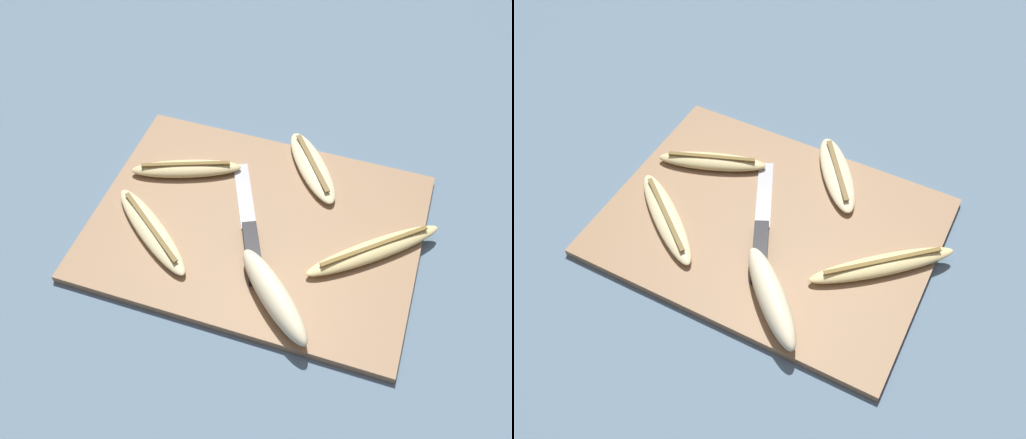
{
  "view_description": "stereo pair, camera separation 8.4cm",
  "coord_description": "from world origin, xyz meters",
  "views": [
    {
      "loc": [
        0.17,
        -0.5,
        0.67
      ],
      "look_at": [
        0.0,
        0.0,
        0.02
      ],
      "focal_mm": 42.0,
      "sensor_mm": 36.0,
      "label": 1
    },
    {
      "loc": [
        0.24,
        -0.47,
        0.67
      ],
      "look_at": [
        0.0,
        0.0,
        0.02
      ],
      "focal_mm": 42.0,
      "sensor_mm": 36.0,
      "label": 2
    }
  ],
  "objects": [
    {
      "name": "cutting_board",
      "position": [
        0.0,
        0.0,
        0.01
      ],
      "size": [
        0.46,
        0.34,
        0.01
      ],
      "color": "#997551",
      "rests_on": "ground_plane"
    },
    {
      "name": "banana_soft_right",
      "position": [
        -0.13,
        -0.06,
        0.02
      ],
      "size": [
        0.16,
        0.14,
        0.02
      ],
      "rotation": [
        0.0,
        0.0,
        4.05
      ],
      "color": "beige",
      "rests_on": "cutting_board"
    },
    {
      "name": "banana_spotted_left",
      "position": [
        -0.13,
        0.06,
        0.02
      ],
      "size": [
        0.17,
        0.09,
        0.02
      ],
      "rotation": [
        0.0,
        0.0,
        1.93
      ],
      "color": "#DBC684",
      "rests_on": "cutting_board"
    },
    {
      "name": "banana_cream_curved",
      "position": [
        0.05,
        0.13,
        0.02
      ],
      "size": [
        0.12,
        0.15,
        0.02
      ],
      "rotation": [
        0.0,
        0.0,
        3.76
      ],
      "color": "beige",
      "rests_on": "cutting_board"
    },
    {
      "name": "knife",
      "position": [
        0.0,
        -0.04,
        0.02
      ],
      "size": [
        0.11,
        0.21,
        0.02
      ],
      "rotation": [
        0.0,
        0.0,
        0.43
      ],
      "color": "black",
      "rests_on": "cutting_board"
    },
    {
      "name": "banana_bright_far",
      "position": [
        0.06,
        -0.12,
        0.03
      ],
      "size": [
        0.14,
        0.13,
        0.04
      ],
      "rotation": [
        0.0,
        0.0,
        3.94
      ],
      "color": "beige",
      "rests_on": "cutting_board"
    },
    {
      "name": "banana_golden_short",
      "position": [
        0.17,
        -0.0,
        0.02
      ],
      "size": [
        0.17,
        0.16,
        0.02
      ],
      "rotation": [
        0.0,
        0.0,
        2.29
      ],
      "color": "#EDD689",
      "rests_on": "cutting_board"
    },
    {
      "name": "ground_plane",
      "position": [
        0.0,
        0.0,
        0.0
      ],
      "size": [
        4.0,
        4.0,
        0.0
      ],
      "primitive_type": "plane",
      "color": "slate"
    }
  ]
}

